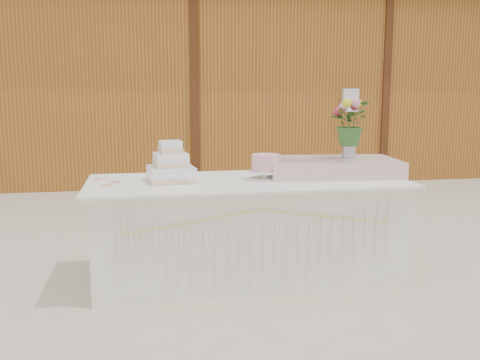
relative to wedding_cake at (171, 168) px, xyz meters
The scene contains 9 objects.
ground 1.04m from the wedding_cake, ahead, with size 80.00×80.00×0.00m, color beige.
barn 6.04m from the wedding_cake, 84.62° to the left, with size 12.60×4.60×3.30m.
cake_table 0.75m from the wedding_cake, ahead, with size 2.40×1.00×0.77m.
wedding_cake is the anchor object (origin of this frame).
pink_cake_stand 0.72m from the wedding_cake, ahead, with size 0.27×0.27×0.19m.
satin_runner 1.29m from the wedding_cake, ahead, with size 1.03×0.60×0.13m, color beige.
flower_vase 1.46m from the wedding_cake, ahead, with size 0.11×0.11×0.15m, color #B0B0B5.
bouquet 1.50m from the wedding_cake, ahead, with size 0.32×0.28×0.36m, color #2F5D25.
loose_flowers 0.49m from the wedding_cake, behind, with size 0.15×0.37×0.02m, color pink, non-canonical shape.
Camera 1 is at (-0.77, -3.94, 1.44)m, focal length 40.00 mm.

